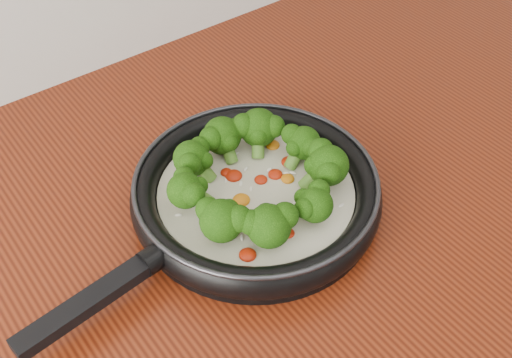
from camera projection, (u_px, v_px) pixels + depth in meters
skillet at (254, 191)px, 0.78m from camera, size 0.48×0.33×0.09m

